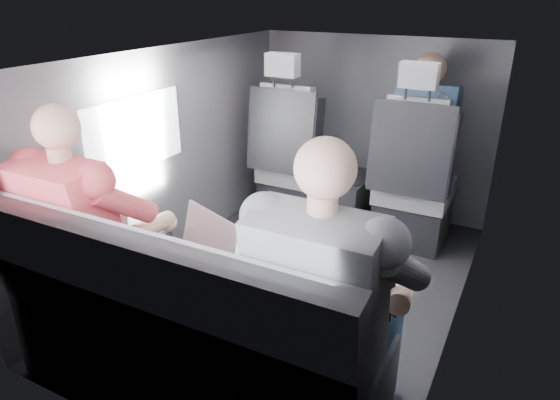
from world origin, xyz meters
The scene contains 19 objects.
floor centered at (0.00, 0.00, 0.00)m, with size 2.60×2.60×0.00m, color black.
ceiling centered at (0.00, 0.00, 1.35)m, with size 2.60×2.60×0.00m, color #B2B2AD.
panel_left centered at (-0.90, 0.00, 0.68)m, with size 0.02×2.60×1.35m, color #56565B.
panel_right centered at (0.90, 0.00, 0.68)m, with size 0.02×2.60×1.35m, color #56565B.
panel_front centered at (0.00, 1.30, 0.68)m, with size 1.80×0.02×1.35m, color #56565B.
panel_back centered at (0.00, -1.30, 0.68)m, with size 1.80×0.02×1.35m, color #56565B.
side_window centered at (-0.88, -0.30, 0.90)m, with size 0.02×0.75×0.42m, color white.
seatbelt centered at (0.45, 0.67, 0.80)m, with size 0.05×0.01×0.65m, color black.
front_seat_left centered at (-0.45, 0.84, 0.40)m, with size 0.52×0.58×1.26m.
front_seat_right centered at (0.45, 0.84, 0.40)m, with size 0.52×0.58×1.26m.
center_console centered at (0.00, 0.88, 0.20)m, with size 0.24×0.48×0.41m.
rear_bench centered at (0.00, -1.06, 0.31)m, with size 1.60×0.57×0.92m.
soda_cup centered at (-0.05, 0.71, 0.47)m, with size 0.09×0.09×0.29m.
laptop_white centered at (-0.59, -0.82, 0.63)m, with size 0.38×0.38×0.25m.
laptop_silver centered at (0.01, -0.78, 0.63)m, with size 0.41×0.42×0.25m.
laptop_black centered at (0.62, -0.81, 0.63)m, with size 0.34×0.31×0.23m.
passenger_rear_left centered at (-0.54, -0.97, 0.64)m, with size 0.52×0.64×1.25m.
passenger_rear_right centered at (0.59, -0.97, 0.65)m, with size 0.53×0.65×1.27m.
passenger_front_right centered at (0.42, 1.10, 0.75)m, with size 0.41×0.41×0.84m.
Camera 1 is at (1.10, -2.34, 1.66)m, focal length 32.00 mm.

